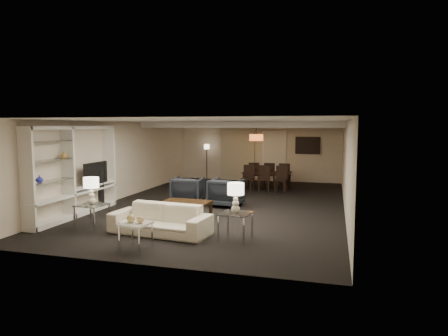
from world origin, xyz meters
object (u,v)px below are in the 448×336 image
television (92,173)px  vase_blue (39,179)px  table_lamp_right (236,198)px  chair_nr (281,179)px  side_table_right (236,226)px  armchair_right (226,193)px  marble_table (136,236)px  chair_nl (248,178)px  coffee_table (186,209)px  floor_lamp (207,162)px  armchair_left (188,191)px  dining_table (267,181)px  pendant_light (256,138)px  chair_nm (264,179)px  chair_fm (270,175)px  side_table_left (92,216)px  floor_speaker (101,189)px  vase_amber (64,155)px  chair_fr (285,175)px  sofa (160,219)px  table_lamp_left (91,191)px  chair_fl (255,174)px

television → vase_blue: television is taller
table_lamp_right → chair_nr: bearing=89.0°
side_table_right → vase_blue: size_ratio=3.49×
armchair_right → marble_table: bearing=90.0°
television → chair_nl: size_ratio=1.13×
coffee_table → floor_lamp: 7.35m
armchair_left → dining_table: (1.81, 3.58, -0.10)m
pendant_light → chair_nm: bearing=-62.0°
table_lamp_right → chair_nr: 6.25m
chair_nl → chair_fm: bearing=70.0°
chair_fm → television: bearing=50.0°
pendant_light → chair_fm: (0.46, 0.43, -1.45)m
side_table_left → dining_table: dining_table is taller
pendant_light → table_lamp_right: 7.24m
armchair_left → floor_speaker: 2.51m
armchair_right → television: 3.83m
coffee_table → armchair_right: bearing=70.6°
armchair_right → marble_table: (-0.60, -4.40, -0.16)m
side_table_right → vase_blue: 4.65m
vase_amber → dining_table: vase_amber is taller
chair_nr → chair_fm: bearing=119.7°
vase_blue → side_table_left: bearing=13.6°
dining_table → floor_lamp: (-2.97, 1.83, 0.47)m
floor_lamp → table_lamp_right: bearing=-68.3°
chair_fr → sofa: bearing=79.0°
side_table_right → table_lamp_left: bearing=180.0°
table_lamp_right → television: television is taller
chair_fl → chair_fr: 1.20m
pendant_light → vase_amber: size_ratio=3.29×
armchair_left → armchair_right: 1.20m
floor_lamp → chair_fm: bearing=-21.7°
pendant_light → vase_amber: (-3.61, -6.49, -0.28)m
coffee_table → dining_table: size_ratio=0.68×
marble_table → vase_amber: vase_amber is taller
pendant_light → coffee_table: pendant_light is taller
armchair_right → floor_speaker: size_ratio=0.80×
pendant_light → chair_fl: (-0.14, 0.43, -1.45)m
chair_fm → marble_table: bearing=77.0°
chair_nr → side_table_left: bearing=-114.5°
floor_speaker → chair_fr: bearing=70.4°
vase_blue → chair_fl: vase_blue is taller
television → vase_blue: (-0.03, -2.02, 0.09)m
chair_fl → dining_table: bearing=129.9°
table_lamp_right → vase_blue: bearing=-176.5°
armchair_left → chair_nm: size_ratio=0.96×
chair_nr → chair_fl: (-1.20, 1.30, 0.00)m
marble_table → chair_fr: 8.82m
dining_table → chair_fm: chair_fm is taller
floor_speaker → chair_fr: floor_speaker is taller
pendant_light → chair_fr: bearing=21.9°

